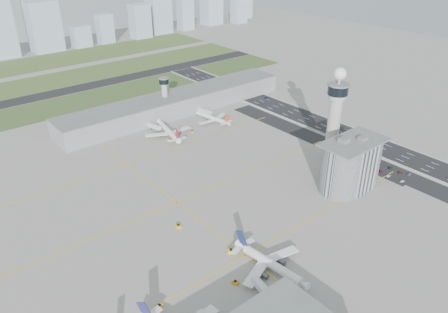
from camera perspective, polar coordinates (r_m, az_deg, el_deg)
ground at (r=257.48m, az=4.98°, el=-5.76°), size 1000.00×1000.00×0.00m
grass_strip_0 at (r=423.33m, az=-18.89°, el=6.65°), size 480.00×50.00×0.08m
grass_strip_1 at (r=491.18m, az=-22.25°, el=8.89°), size 480.00×60.00×0.08m
grass_strip_2 at (r=565.55m, az=-24.97°, el=10.66°), size 480.00×70.00×0.08m
runway at (r=456.52m, az=-20.67°, el=7.84°), size 480.00×22.00×0.10m
highway at (r=338.71m, az=19.14°, el=1.38°), size 28.00×500.00×0.10m
barrier_left at (r=327.50m, az=17.82°, el=0.79°), size 0.60×500.00×1.20m
barrier_right at (r=349.67m, az=20.41°, el=2.09°), size 0.60×500.00×1.20m
landside_road at (r=314.68m, az=18.16°, el=-0.52°), size 18.00×260.00×0.08m
parking_lot at (r=307.91m, az=19.78°, el=-1.44°), size 20.00×44.00×0.10m
taxiway_line_h_0 at (r=217.89m, az=2.81°, el=-12.83°), size 260.00×0.60×0.01m
taxiway_line_h_1 at (r=256.15m, az=-6.25°, el=-6.02°), size 260.00×0.60×0.01m
taxiway_line_h_2 at (r=301.59m, az=-12.61°, el=-1.02°), size 260.00×0.60×0.01m
taxiway_line_v at (r=256.15m, az=-6.25°, el=-6.02°), size 0.60×260.00×0.01m
control_tower at (r=295.51m, az=14.33°, el=5.69°), size 14.00×14.00×64.50m
secondary_tower at (r=373.19m, az=-7.76°, el=8.24°), size 8.60×8.60×31.90m
admin_building at (r=273.24m, az=16.23°, el=-1.01°), size 42.00×24.00×33.50m
terminal_pier at (r=380.29m, az=-6.22°, el=6.95°), size 210.00×32.00×15.80m
airplane_near_c at (r=207.23m, az=6.30°, el=-13.30°), size 41.41×47.20×12.18m
airplane_far_a at (r=337.34m, az=-7.36°, el=3.79°), size 45.15×50.20×12.19m
airplane_far_b at (r=359.50m, az=-1.54°, el=5.39°), size 36.28×40.91×10.27m
jet_bridge_near_2 at (r=193.27m, az=6.27°, el=-18.35°), size 5.39×14.31×5.70m
jet_bridge_far_0 at (r=351.35m, az=-9.87°, el=4.02°), size 5.39×14.31×5.70m
jet_bridge_far_1 at (r=376.11m, az=-3.29°, el=6.01°), size 5.39×14.31×5.70m
tug_0 at (r=195.24m, az=-8.45°, el=-18.77°), size 3.46×2.91×1.71m
tug_1 at (r=203.30m, az=1.47°, el=-16.08°), size 2.80×3.38×1.68m
tug_2 at (r=218.91m, az=0.93°, el=-12.22°), size 4.23×3.91×2.03m
tug_3 at (r=236.30m, az=-6.01°, el=-9.00°), size 2.64×3.39×1.77m
tug_4 at (r=341.40m, az=-4.19°, el=3.27°), size 3.33×3.08×1.59m
tug_5 at (r=354.09m, az=0.79°, el=4.29°), size 3.63×3.29×1.74m
car_lot_0 at (r=296.12m, az=22.27°, el=-3.00°), size 3.79×2.05×1.22m
car_lot_1 at (r=298.88m, az=20.71°, el=-2.40°), size 3.81×1.48×1.24m
car_lot_2 at (r=302.39m, az=19.69°, el=-1.86°), size 4.05×2.15×1.08m
car_lot_3 at (r=303.46m, az=19.14°, el=-1.63°), size 4.68×2.30×1.31m
car_lot_4 at (r=307.87m, az=17.69°, el=-0.96°), size 3.88×2.00×1.26m
car_lot_5 at (r=310.07m, az=16.79°, el=-0.61°), size 3.78×1.53×1.22m
car_lot_6 at (r=305.88m, az=23.07°, el=-2.17°), size 4.12×2.23×1.10m
car_lot_7 at (r=306.24m, az=22.03°, el=-1.92°), size 3.94×1.88×1.11m
car_lot_8 at (r=309.38m, az=20.92°, el=-1.38°), size 3.81×1.63×1.28m
car_lot_9 at (r=313.55m, az=19.69°, el=-0.78°), size 3.41×1.31×1.11m
car_lot_10 at (r=314.47m, az=18.85°, el=-0.52°), size 4.85×2.50×1.31m
car_lot_11 at (r=320.59m, az=17.58°, el=0.24°), size 4.68×2.26×1.31m
car_hw_1 at (r=357.44m, az=14.25°, el=3.59°), size 1.89×3.93×1.24m
car_hw_2 at (r=413.16m, az=5.56°, el=7.62°), size 2.24×4.53×1.24m
car_hw_4 at (r=443.27m, az=-0.88°, el=9.14°), size 1.67×3.37×1.10m
skyline_bldg_8 at (r=606.13m, az=-27.17°, el=15.32°), size 26.33×21.06×83.39m
skyline_bldg_9 at (r=621.50m, az=-22.48°, el=15.46°), size 36.96×29.57×62.11m
skyline_bldg_10 at (r=630.85m, az=-18.17°, el=14.70°), size 23.01×18.41×27.75m
skyline_bldg_11 at (r=642.85m, az=-15.29°, el=15.82°), size 20.22×16.18×38.97m
skyline_bldg_12 at (r=664.10m, az=-10.90°, el=16.98°), size 26.14×20.92×46.89m
skyline_bldg_13 at (r=690.89m, az=-8.59°, el=19.00°), size 32.26×25.81×81.20m
skyline_bldg_14 at (r=709.44m, az=-5.09°, el=18.90°), size 21.59×17.28×68.75m
skyline_bldg_15 at (r=751.10m, az=-1.66°, el=19.26°), size 30.25×24.20×63.40m
skyline_bldg_16 at (r=762.50m, az=1.98°, el=19.70°), size 23.04×18.43×71.56m
skyline_bldg_17 at (r=808.94m, az=2.68°, el=19.05°), size 22.64×18.11×41.06m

